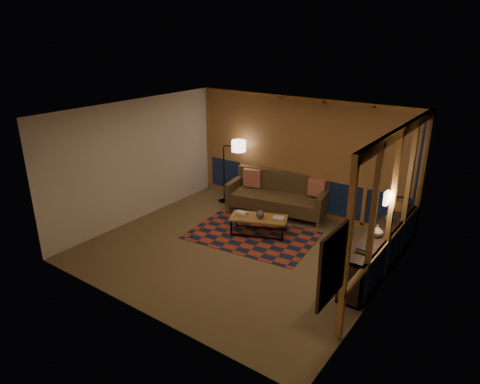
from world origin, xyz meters
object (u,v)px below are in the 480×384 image
Objects in this scene: floor_lamp at (224,171)px; bookshelf at (382,247)px; sofa at (277,195)px; coffee_table at (259,226)px.

floor_lamp is 4.37m from bookshelf.
coffee_table is (0.26, -1.18, -0.27)m from sofa.
coffee_table is 2.54m from bookshelf.
floor_lamp is at bearing 174.73° from sofa.
sofa reaches higher than bookshelf.
coffee_table is at bearing -66.19° from floor_lamp.
coffee_table is at bearing -87.96° from sofa.
bookshelf is (4.26, -0.85, -0.41)m from floor_lamp.
floor_lamp reaches higher than bookshelf.
bookshelf reaches higher than coffee_table.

